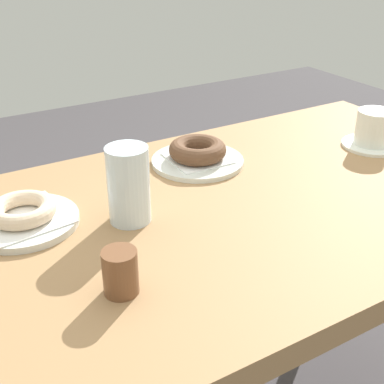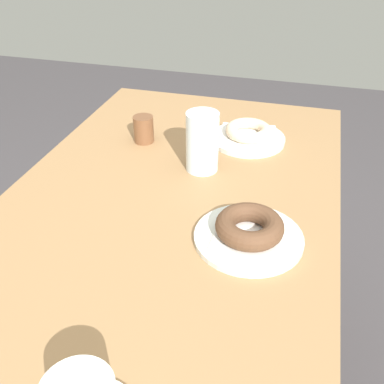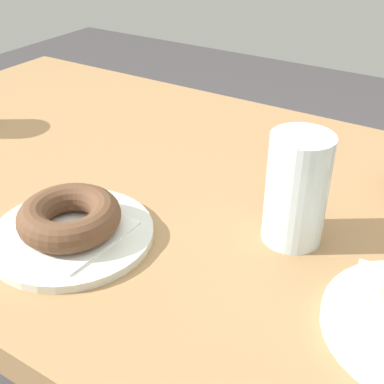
{
  "view_description": "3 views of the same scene",
  "coord_description": "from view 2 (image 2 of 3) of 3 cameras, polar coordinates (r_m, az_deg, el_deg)",
  "views": [
    {
      "loc": [
        0.51,
        0.7,
        1.23
      ],
      "look_at": [
        0.08,
        -0.02,
        0.79
      ],
      "focal_mm": 48.36,
      "sensor_mm": 36.0,
      "label": 1
    },
    {
      "loc": [
        -0.68,
        -0.25,
        1.29
      ],
      "look_at": [
        0.06,
        -0.05,
        0.79
      ],
      "focal_mm": 42.27,
      "sensor_mm": 36.0,
      "label": 2
    },
    {
      "loc": [
        0.36,
        -0.52,
        1.13
      ],
      "look_at": [
        0.07,
        -0.07,
        0.8
      ],
      "focal_mm": 46.74,
      "sensor_mm": 36.0,
      "label": 3
    }
  ],
  "objects": [
    {
      "name": "napkin_chocolate_ring",
      "position": [
        0.84,
        7.17,
        -5.39
      ],
      "size": [
        0.13,
        0.13,
        0.0
      ],
      "primitive_type": "cube",
      "rotation": [
        0.0,
        0.0,
        -0.04
      ],
      "color": "white",
      "rests_on": "plate_chocolate_ring"
    },
    {
      "name": "plate_sugar_ring",
      "position": [
        1.18,
        7.05,
        6.68
      ],
      "size": [
        0.19,
        0.19,
        0.01
      ],
      "primitive_type": "cylinder",
      "color": "silver",
      "rests_on": "table"
    },
    {
      "name": "table",
      "position": [
        0.94,
        -3.97,
        -6.46
      ],
      "size": [
        1.27,
        0.69,
        0.76
      ],
      "color": "#997248",
      "rests_on": "ground_plane"
    },
    {
      "name": "napkin_sugar_ring",
      "position": [
        1.17,
        7.07,
        7.03
      ],
      "size": [
        0.16,
        0.16,
        0.0
      ],
      "primitive_type": "cube",
      "rotation": [
        0.0,
        0.0,
        0.12
      ],
      "color": "white",
      "rests_on": "plate_sugar_ring"
    },
    {
      "name": "donut_sugar_ring",
      "position": [
        1.17,
        7.13,
        7.71
      ],
      "size": [
        0.12,
        0.12,
        0.03
      ],
      "primitive_type": "torus",
      "color": "beige",
      "rests_on": "napkin_sugar_ring"
    },
    {
      "name": "sugar_jar",
      "position": [
        1.16,
        -6.13,
        7.89
      ],
      "size": [
        0.05,
        0.05,
        0.07
      ],
      "primitive_type": "cylinder",
      "color": "brown",
      "rests_on": "table"
    },
    {
      "name": "plate_chocolate_ring",
      "position": [
        0.84,
        7.14,
        -5.76
      ],
      "size": [
        0.2,
        0.2,
        0.01
      ],
      "primitive_type": "cylinder",
      "color": "silver",
      "rests_on": "table"
    },
    {
      "name": "donut_chocolate_ring",
      "position": [
        0.82,
        7.27,
        -4.3
      ],
      "size": [
        0.13,
        0.13,
        0.04
      ],
      "primitive_type": "torus",
      "color": "brown",
      "rests_on": "napkin_chocolate_ring"
    },
    {
      "name": "water_glass",
      "position": [
        1.02,
        1.31,
        6.33
      ],
      "size": [
        0.07,
        0.07,
        0.14
      ],
      "primitive_type": "cylinder",
      "color": "silver",
      "rests_on": "table"
    }
  ]
}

